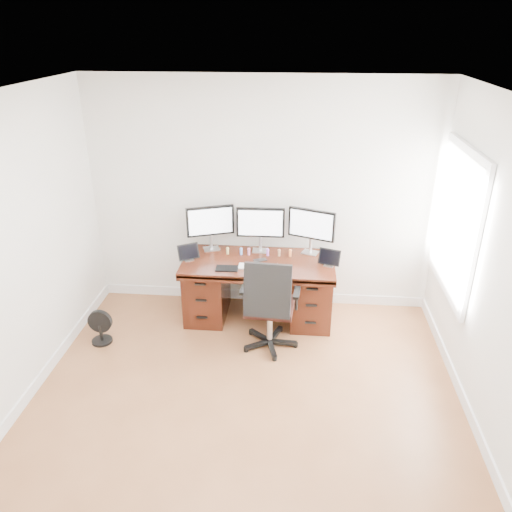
# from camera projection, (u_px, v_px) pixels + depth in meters

# --- Properties ---
(ground) EXTENTS (4.50, 4.50, 0.00)m
(ground) POSITION_uv_depth(u_px,v_px,m) (240.00, 430.00, 4.28)
(ground) COLOR brown
(ground) RESTS_ON ground
(back_wall) EXTENTS (4.00, 0.10, 2.70)m
(back_wall) POSITION_uv_depth(u_px,v_px,m) (262.00, 197.00, 5.74)
(back_wall) COLOR white
(back_wall) RESTS_ON ground
(right_wall) EXTENTS (0.10, 4.50, 2.70)m
(right_wall) POSITION_uv_depth(u_px,v_px,m) (511.00, 297.00, 3.64)
(right_wall) COLOR white
(right_wall) RESTS_ON ground
(desk) EXTENTS (1.70, 0.80, 0.75)m
(desk) POSITION_uv_depth(u_px,v_px,m) (259.00, 287.00, 5.76)
(desk) COLOR #3B160B
(desk) RESTS_ON ground
(office_chair) EXTENTS (0.62, 0.60, 1.07)m
(office_chair) POSITION_uv_depth(u_px,v_px,m) (269.00, 320.00, 5.22)
(office_chair) COLOR black
(office_chair) RESTS_ON ground
(floor_fan) EXTENTS (0.26, 0.22, 0.38)m
(floor_fan) POSITION_uv_depth(u_px,v_px,m) (100.00, 328.00, 5.38)
(floor_fan) COLOR black
(floor_fan) RESTS_ON ground
(monitor_left) EXTENTS (0.53, 0.22, 0.53)m
(monitor_left) POSITION_uv_depth(u_px,v_px,m) (210.00, 223.00, 5.73)
(monitor_left) COLOR silver
(monitor_left) RESTS_ON desk
(monitor_center) EXTENTS (0.55, 0.14, 0.53)m
(monitor_center) POSITION_uv_depth(u_px,v_px,m) (260.00, 224.00, 5.68)
(monitor_center) COLOR silver
(monitor_center) RESTS_ON desk
(monitor_right) EXTENTS (0.53, 0.23, 0.53)m
(monitor_right) POSITION_uv_depth(u_px,v_px,m) (311.00, 226.00, 5.64)
(monitor_right) COLOR silver
(monitor_right) RESTS_ON desk
(tablet_left) EXTENTS (0.24, 0.18, 0.19)m
(tablet_left) POSITION_uv_depth(u_px,v_px,m) (188.00, 253.00, 5.57)
(tablet_left) COLOR silver
(tablet_left) RESTS_ON desk
(tablet_right) EXTENTS (0.25, 0.14, 0.19)m
(tablet_right) POSITION_uv_depth(u_px,v_px,m) (329.00, 259.00, 5.44)
(tablet_right) COLOR silver
(tablet_right) RESTS_ON desk
(keyboard) EXTENTS (0.31, 0.14, 0.01)m
(keyboard) POSITION_uv_depth(u_px,v_px,m) (253.00, 266.00, 5.44)
(keyboard) COLOR white
(keyboard) RESTS_ON desk
(trackpad) EXTENTS (0.15, 0.15, 0.01)m
(trackpad) POSITION_uv_depth(u_px,v_px,m) (274.00, 267.00, 5.44)
(trackpad) COLOR silver
(trackpad) RESTS_ON desk
(drawing_tablet) EXTENTS (0.25, 0.16, 0.01)m
(drawing_tablet) POSITION_uv_depth(u_px,v_px,m) (227.00, 268.00, 5.40)
(drawing_tablet) COLOR black
(drawing_tablet) RESTS_ON desk
(phone) EXTENTS (0.16, 0.13, 0.01)m
(phone) POSITION_uv_depth(u_px,v_px,m) (260.00, 260.00, 5.59)
(phone) COLOR black
(phone) RESTS_ON desk
(figurine_yellow) EXTENTS (0.04, 0.04, 0.09)m
(figurine_yellow) POSITION_uv_depth(u_px,v_px,m) (228.00, 250.00, 5.73)
(figurine_yellow) COLOR #D2BD68
(figurine_yellow) RESTS_ON desk
(figurine_blue) EXTENTS (0.04, 0.04, 0.09)m
(figurine_blue) POSITION_uv_depth(u_px,v_px,m) (241.00, 251.00, 5.72)
(figurine_blue) COLOR #5B86D9
(figurine_blue) RESTS_ON desk
(figurine_pink) EXTENTS (0.04, 0.04, 0.09)m
(figurine_pink) POSITION_uv_depth(u_px,v_px,m) (249.00, 251.00, 5.71)
(figurine_pink) COLOR #D66C95
(figurine_pink) RESTS_ON desk
(figurine_purple) EXTENTS (0.04, 0.04, 0.09)m
(figurine_purple) POSITION_uv_depth(u_px,v_px,m) (268.00, 252.00, 5.69)
(figurine_purple) COLOR #9D56D1
(figurine_purple) RESTS_ON desk
(figurine_brown) EXTENTS (0.04, 0.04, 0.09)m
(figurine_brown) POSITION_uv_depth(u_px,v_px,m) (279.00, 252.00, 5.68)
(figurine_brown) COLOR #906441
(figurine_brown) RESTS_ON desk
(figurine_orange) EXTENTS (0.04, 0.04, 0.09)m
(figurine_orange) POSITION_uv_depth(u_px,v_px,m) (290.00, 253.00, 5.67)
(figurine_orange) COLOR orange
(figurine_orange) RESTS_ON desk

